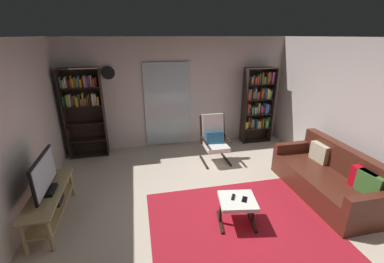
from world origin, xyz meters
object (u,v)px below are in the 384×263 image
bookshelf_near_tv (83,106)px  bookshelf_near_sofa (258,103)px  lounge_armchair (214,137)px  wall_clock (108,73)px  leather_sofa (329,179)px  tv_remote (233,197)px  tv_stand (51,201)px  cell_phone (245,199)px  television (44,176)px  ottoman (237,203)px

bookshelf_near_tv → bookshelf_near_sofa: (4.12, -0.03, -0.16)m
lounge_armchair → wall_clock: 2.73m
bookshelf_near_sofa → leather_sofa: (0.16, -2.54, -0.72)m
lounge_armchair → tv_remote: size_ratio=7.10×
tv_stand → cell_phone: tv_stand is taller
bookshelf_near_tv → bookshelf_near_sofa: bookshelf_near_tv is taller
television → wall_clock: 2.80m
bookshelf_near_tv → tv_remote: (2.42, -2.87, -0.76)m
lounge_armchair → tv_remote: (-0.33, -2.01, -0.11)m
lounge_armchair → bookshelf_near_tv: bearing=162.6°
bookshelf_near_tv → tv_stand: bearing=-95.1°
bookshelf_near_sofa → ottoman: bearing=-119.8°
wall_clock → bookshelf_near_sofa: bearing=-3.2°
leather_sofa → tv_remote: bearing=-170.9°
bookshelf_near_sofa → wall_clock: size_ratio=6.53×
tv_stand → television: 0.44m
cell_phone → leather_sofa: bearing=43.2°
bookshelf_near_tv → cell_phone: 3.98m
ottoman → cell_phone: (0.09, -0.03, 0.08)m
leather_sofa → cell_phone: (-1.72, -0.38, 0.11)m
television → bookshelf_near_sofa: bearing=27.6°
lounge_armchair → tv_stand: bearing=-154.4°
ottoman → tv_remote: bearing=133.4°
tv_remote → lounge_armchair: bearing=109.9°
bookshelf_near_tv → ottoman: bookshelf_near_tv is taller
bookshelf_near_tv → lounge_armchair: 2.95m
wall_clock → leather_sofa: bearing=-36.5°
bookshelf_near_tv → cell_phone: (2.56, -2.95, -0.77)m
lounge_armchair → bookshelf_near_sofa: bearing=31.0°
lounge_armchair → ottoman: size_ratio=1.72×
bookshelf_near_tv → bookshelf_near_sofa: size_ratio=1.05×
leather_sofa → ottoman: (-1.82, -0.35, 0.03)m
bookshelf_near_tv → lounge_armchair: size_ratio=1.95×
leather_sofa → ottoman: leather_sofa is taller
leather_sofa → bookshelf_near_sofa: bearing=93.5°
bookshelf_near_tv → ottoman: size_ratio=3.36×
leather_sofa → bookshelf_near_tv: bearing=149.0°
tv_stand → leather_sofa: size_ratio=0.69×
lounge_armchair → wall_clock: (-2.16, 1.03, 1.32)m
bookshelf_near_tv → lounge_armchair: bearing=-17.4°
lounge_armchair → wall_clock: size_ratio=3.53×
television → tv_remote: television is taller
tv_stand → bookshelf_near_tv: (0.20, 2.27, 0.85)m
tv_stand → leather_sofa: leather_sofa is taller
bookshelf_near_sofa → wall_clock: 3.65m
bookshelf_near_sofa → cell_phone: bearing=-118.2°
lounge_armchair → cell_phone: bearing=-95.0°
leather_sofa → cell_phone: leather_sofa is taller
tv_stand → ottoman: 2.75m
tv_stand → tv_remote: (2.62, -0.60, 0.09)m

